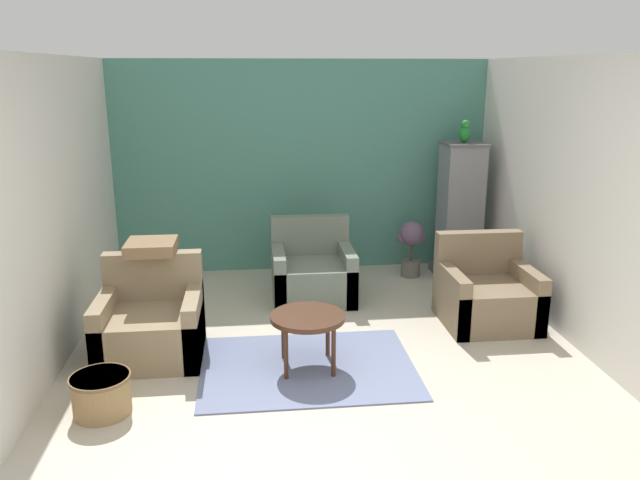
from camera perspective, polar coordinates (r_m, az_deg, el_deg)
name	(u,v)px	position (r m, az deg, el deg)	size (l,w,h in m)	color
ground_plane	(352,444)	(4.21, 2.94, -18.15)	(20.00, 20.00, 0.00)	beige
wall_back_accent	(302,167)	(7.31, -1.64, 6.66)	(4.41, 0.06, 2.44)	#4C897A
wall_left	(62,206)	(5.65, -22.52, 2.93)	(0.06, 3.71, 2.44)	silver
wall_right	(557,194)	(6.09, 20.85, 3.92)	(0.06, 3.71, 2.44)	silver
area_rug	(308,367)	(5.12, -1.11, -11.52)	(1.70, 1.28, 0.01)	slate
coffee_table	(308,321)	(4.95, -1.14, -7.39)	(0.59, 0.59, 0.46)	#472819
armchair_left	(151,325)	(5.41, -15.17, -7.54)	(0.83, 0.79, 0.81)	#8E7A5B
armchair_right	(486,296)	(6.09, 14.97, -4.93)	(0.83, 0.79, 0.81)	#7A664C
armchair_middle	(313,273)	(6.51, -0.69, -3.06)	(0.83, 0.79, 0.81)	slate
birdcage	(460,212)	(7.29, 12.65, 2.49)	(0.52, 0.52, 1.54)	#555559
parrot	(464,132)	(7.15, 13.07, 9.59)	(0.12, 0.21, 0.25)	#1E842D
potted_plant	(411,242)	(7.22, 8.33, -0.19)	(0.31, 0.28, 0.65)	#66605B
wicker_basket	(101,393)	(4.70, -19.37, -13.07)	(0.41, 0.41, 0.28)	#A37F51
throw_pillow	(151,247)	(5.48, -15.17, -0.60)	(0.41, 0.41, 0.10)	#846647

